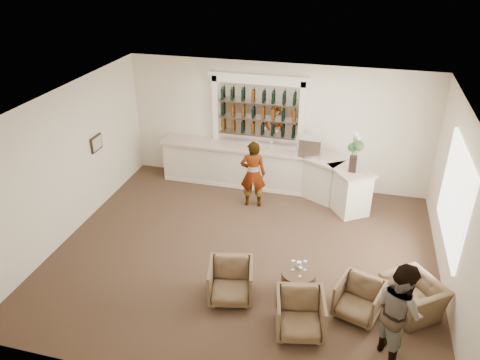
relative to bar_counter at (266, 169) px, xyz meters
The scene contains 19 objects.
ground 3.05m from the bar_counter, 86.88° to the right, with size 8.00×8.00×0.00m, color #4E3727.
room_shell 2.91m from the bar_counter, 81.89° to the right, with size 8.04×7.02×3.32m.
bar_counter is the anchor object (origin of this frame).
back_bar_alcove 1.55m from the bar_counter, 129.15° to the left, with size 2.64×0.25×3.00m.
cocktail_table 4.22m from the bar_counter, 69.67° to the right, with size 0.66×0.66×0.50m, color brown.
sommelier 0.97m from the bar_counter, 98.38° to the right, with size 0.63×0.41×1.73m, color gray.
guest 5.90m from the bar_counter, 57.51° to the right, with size 0.85×0.66×1.75m, color gray.
armchair_left 4.40m from the bar_counter, 86.54° to the right, with size 0.81×0.83×0.75m, color brown.
armchair_center 5.18m from the bar_counter, 71.64° to the right, with size 0.81×0.83×0.75m, color brown.
armchair_right 4.97m from the bar_counter, 58.65° to the right, with size 0.74×0.77×0.70m, color brown.
armchair_far 5.26m from the bar_counter, 47.91° to the right, with size 0.98×0.86×0.64m, color brown.
espresso_machine 1.40m from the bar_counter, ahead, with size 0.54×0.45×0.47m, color silver.
flower_vase 2.58m from the bar_counter, 17.75° to the right, with size 0.27×0.27×1.01m.
wine_glass_bar_left 0.72m from the bar_counter, 168.22° to the right, with size 0.07×0.07×0.21m, color white, non-canonical shape.
wine_glass_bar_right 0.69m from the bar_counter, 43.51° to the left, with size 0.07×0.07×0.21m, color white, non-canonical shape.
wine_glass_tbl_a 4.14m from the bar_counter, 71.09° to the right, with size 0.07×0.07×0.21m, color white, non-canonical shape.
wine_glass_tbl_b 4.17m from the bar_counter, 68.00° to the right, with size 0.07×0.07×0.21m, color white, non-canonical shape.
wine_glass_tbl_c 4.34m from the bar_counter, 69.78° to the right, with size 0.07×0.07×0.21m, color white, non-canonical shape.
napkin_holder 4.07m from the bar_counter, 69.25° to the right, with size 0.08×0.08×0.12m, color white.
Camera 1 is at (2.00, -7.94, 6.04)m, focal length 35.00 mm.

